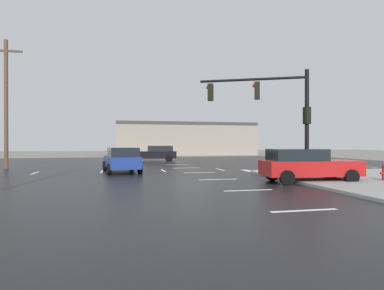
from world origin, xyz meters
name	(u,v)px	position (x,y,z in m)	size (l,w,h in m)	color
ground_plane	(192,170)	(0.00, 0.00, 0.00)	(120.00, 120.00, 0.00)	slate
road_asphalt	(192,170)	(0.00, 0.00, 0.01)	(44.00, 44.00, 0.02)	black
snow_strip_curbside	(288,171)	(5.00, -4.00, 0.17)	(4.00, 1.60, 0.06)	white
lane_markings	(215,171)	(1.20, -1.38, 0.02)	(36.15, 36.15, 0.01)	silver
traffic_signal_mast	(275,105)	(3.31, -5.64, 3.96)	(5.35, 2.76, 5.64)	black
strip_building_background	(185,139)	(5.46, 29.67, 2.52)	(21.40, 8.00, 5.05)	gray
sedan_blue	(122,159)	(-4.75, -0.90, 0.85)	(2.45, 4.68, 1.58)	navy
sedan_black	(155,153)	(-1.32, 11.07, 0.85)	(4.66, 2.35, 1.58)	black
sedan_red	(307,165)	(3.71, -8.10, 0.85)	(4.66, 2.35, 1.58)	#B21919
utility_pole_far	(6,101)	(-12.88, 4.20, 4.89)	(2.20, 0.28, 9.35)	brown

